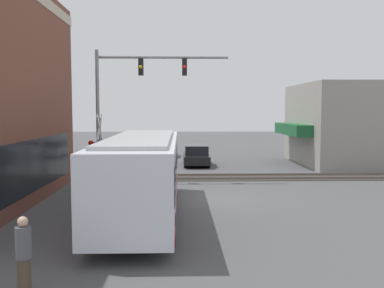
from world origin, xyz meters
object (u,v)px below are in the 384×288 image
object	(u,v)px
crossing_signal	(100,143)
pedestrian_at_crossing	(116,172)
city_bus	(142,172)
pedestrian_by_lamp	(24,255)
parked_car_silver	(164,149)
parked_car_black	(196,156)

from	to	relation	value
crossing_signal	pedestrian_at_crossing	bearing A→B (deg)	-134.38
city_bus	pedestrian_by_lamp	xyz separation A→B (m)	(-6.94, 1.95, -0.79)
parked_car_silver	pedestrian_at_crossing	xyz separation A→B (m)	(-15.46, 1.82, 0.21)
pedestrian_by_lamp	pedestrian_at_crossing	distance (m)	12.42
crossing_signal	pedestrian_at_crossing	distance (m)	1.95
city_bus	parked_car_silver	bearing A→B (deg)	-0.00
parked_car_silver	pedestrian_by_lamp	world-z (taller)	pedestrian_by_lamp
parked_car_black	pedestrian_by_lamp	bearing A→B (deg)	168.13
city_bus	parked_car_silver	distance (m)	20.96
parked_car_black	pedestrian_at_crossing	world-z (taller)	pedestrian_at_crossing
crossing_signal	pedestrian_by_lamp	size ratio (longest dim) A/B	2.18
city_bus	crossing_signal	size ratio (longest dim) A/B	2.90
parked_car_silver	pedestrian_by_lamp	distance (m)	27.95
city_bus	pedestrian_by_lamp	distance (m)	7.25
city_bus	pedestrian_at_crossing	size ratio (longest dim) A/B	6.34
city_bus	pedestrian_by_lamp	size ratio (longest dim) A/B	6.31
parked_car_silver	pedestrian_at_crossing	bearing A→B (deg)	173.29
parked_car_black	pedestrian_at_crossing	distance (m)	10.23
city_bus	parked_car_black	distance (m)	14.96
parked_car_black	city_bus	bearing A→B (deg)	169.97
parked_car_black	parked_car_silver	bearing A→B (deg)	22.63
parked_car_silver	pedestrian_by_lamp	bearing A→B (deg)	176.00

